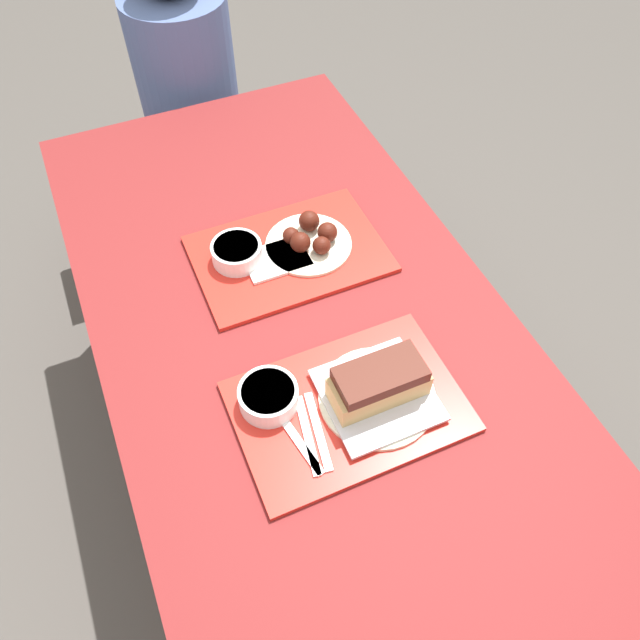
# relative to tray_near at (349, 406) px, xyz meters

# --- Properties ---
(ground_plane) EXTENTS (12.00, 12.00, 0.00)m
(ground_plane) POSITION_rel_tray_near_xyz_m (-0.00, 0.20, -0.74)
(ground_plane) COLOR #4C4742
(picnic_table) EXTENTS (0.88, 1.83, 0.73)m
(picnic_table) POSITION_rel_tray_near_xyz_m (-0.00, 0.20, -0.09)
(picnic_table) COLOR maroon
(picnic_table) RESTS_ON ground_plane
(picnic_bench_far) EXTENTS (0.83, 0.28, 0.45)m
(picnic_bench_far) POSITION_rel_tray_near_xyz_m (-0.00, 1.34, -0.36)
(picnic_bench_far) COLOR maroon
(picnic_bench_far) RESTS_ON ground_plane
(tray_near) EXTENTS (0.44, 0.30, 0.01)m
(tray_near) POSITION_rel_tray_near_xyz_m (0.00, 0.00, 0.00)
(tray_near) COLOR red
(tray_near) RESTS_ON picnic_table
(tray_far) EXTENTS (0.44, 0.30, 0.01)m
(tray_far) POSITION_rel_tray_near_xyz_m (0.04, 0.43, 0.00)
(tray_far) COLOR red
(tray_far) RESTS_ON picnic_table
(bowl_coleslaw_near) EXTENTS (0.12, 0.12, 0.05)m
(bowl_coleslaw_near) POSITION_rel_tray_near_xyz_m (-0.14, 0.07, 0.03)
(bowl_coleslaw_near) COLOR white
(bowl_coleslaw_near) RESTS_ON tray_near
(brisket_sandwich_plate) EXTENTS (0.23, 0.23, 0.10)m
(brisket_sandwich_plate) POSITION_rel_tray_near_xyz_m (0.06, -0.01, 0.04)
(brisket_sandwich_plate) COLOR beige
(brisket_sandwich_plate) RESTS_ON tray_near
(plastic_fork_near) EXTENTS (0.05, 0.17, 0.00)m
(plastic_fork_near) POSITION_rel_tray_near_xyz_m (-0.10, -0.03, 0.01)
(plastic_fork_near) COLOR white
(plastic_fork_near) RESTS_ON tray_near
(plastic_knife_near) EXTENTS (0.04, 0.17, 0.00)m
(plastic_knife_near) POSITION_rel_tray_near_xyz_m (-0.08, -0.03, 0.01)
(plastic_knife_near) COLOR white
(plastic_knife_near) RESTS_ON tray_near
(plastic_spoon_near) EXTENTS (0.05, 0.17, 0.00)m
(plastic_spoon_near) POSITION_rel_tray_near_xyz_m (-0.12, -0.03, 0.01)
(plastic_spoon_near) COLOR white
(plastic_spoon_near) RESTS_ON tray_near
(bowl_coleslaw_far) EXTENTS (0.12, 0.12, 0.05)m
(bowl_coleslaw_far) POSITION_rel_tray_near_xyz_m (-0.08, 0.46, 0.03)
(bowl_coleslaw_far) COLOR white
(bowl_coleslaw_far) RESTS_ON tray_far
(wings_plate_far) EXTENTS (0.21, 0.21, 0.06)m
(wings_plate_far) POSITION_rel_tray_near_xyz_m (0.10, 0.43, 0.03)
(wings_plate_far) COLOR beige
(wings_plate_far) RESTS_ON tray_far
(napkin_far) EXTENTS (0.15, 0.10, 0.01)m
(napkin_far) POSITION_rel_tray_near_xyz_m (0.01, 0.42, 0.01)
(napkin_far) COLOR white
(napkin_far) RESTS_ON tray_far
(person_seated_across) EXTENTS (0.32, 0.32, 0.71)m
(person_seated_across) POSITION_rel_tray_near_xyz_m (0.04, 1.34, 0.01)
(person_seated_across) COLOR #4C6093
(person_seated_across) RESTS_ON picnic_bench_far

